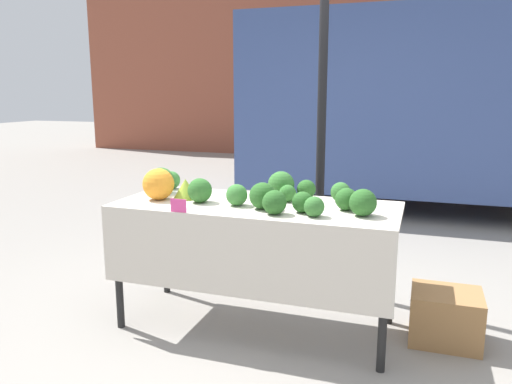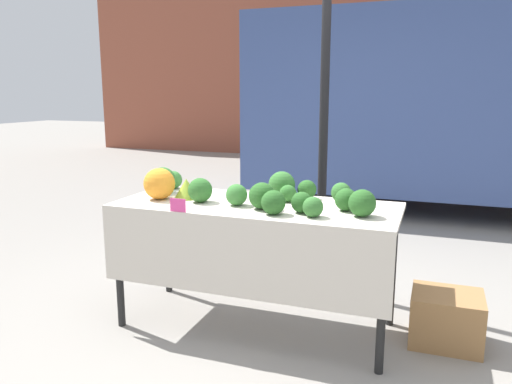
{
  "view_description": "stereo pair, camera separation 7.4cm",
  "coord_description": "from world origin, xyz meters",
  "px_view_note": "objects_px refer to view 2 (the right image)",
  "views": [
    {
      "loc": [
        1.03,
        -3.03,
        1.58
      ],
      "look_at": [
        0.0,
        0.0,
        0.94
      ],
      "focal_mm": 35.0,
      "sensor_mm": 36.0,
      "label": 1
    },
    {
      "loc": [
        1.1,
        -3.01,
        1.58
      ],
      "look_at": [
        0.0,
        0.0,
        0.94
      ],
      "focal_mm": 35.0,
      "sensor_mm": 36.0,
      "label": 2
    }
  ],
  "objects_px": {
    "parked_truck": "(424,108)",
    "orange_cauliflower": "(159,184)",
    "price_sign": "(178,205)",
    "produce_crate": "(446,318)"
  },
  "relations": [
    {
      "from": "produce_crate",
      "to": "orange_cauliflower",
      "type": "bearing_deg",
      "value": -172.0
    },
    {
      "from": "parked_truck",
      "to": "price_sign",
      "type": "distance_m",
      "value": 4.79
    },
    {
      "from": "parked_truck",
      "to": "orange_cauliflower",
      "type": "bearing_deg",
      "value": -109.9
    },
    {
      "from": "price_sign",
      "to": "produce_crate",
      "type": "bearing_deg",
      "value": 19.04
    },
    {
      "from": "parked_truck",
      "to": "produce_crate",
      "type": "relative_size",
      "value": 11.2
    },
    {
      "from": "parked_truck",
      "to": "orange_cauliflower",
      "type": "height_order",
      "value": "parked_truck"
    },
    {
      "from": "orange_cauliflower",
      "to": "produce_crate",
      "type": "height_order",
      "value": "orange_cauliflower"
    },
    {
      "from": "orange_cauliflower",
      "to": "produce_crate",
      "type": "bearing_deg",
      "value": 8.0
    },
    {
      "from": "produce_crate",
      "to": "price_sign",
      "type": "bearing_deg",
      "value": -160.96
    },
    {
      "from": "parked_truck",
      "to": "produce_crate",
      "type": "bearing_deg",
      "value": -85.26
    }
  ]
}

